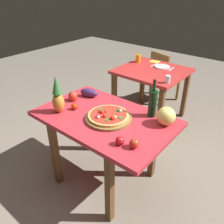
{
  "coord_description": "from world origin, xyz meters",
  "views": [
    {
      "loc": [
        1.21,
        -1.37,
        1.88
      ],
      "look_at": [
        0.05,
        0.04,
        0.82
      ],
      "focal_mm": 37.22,
      "sensor_mm": 36.0,
      "label": 1
    }
  ],
  "objects_px": {
    "bell_pepper": "(73,96)",
    "pineapple_left": "(58,97)",
    "drinking_glass_juice": "(138,58)",
    "fork_utensil": "(154,65)",
    "dining_chair": "(163,74)",
    "dinner_plate": "(162,67)",
    "background_table": "(152,78)",
    "tomato_at_corner": "(74,106)",
    "tomato_beside_pepper": "(134,143)",
    "melon": "(166,116)",
    "knife_utensil": "(171,69)",
    "wine_bottle": "(153,103)",
    "eggplant": "(89,93)",
    "display_table": "(105,126)",
    "pizza": "(108,115)",
    "napkin_folded": "(155,62)",
    "pizza_board": "(108,118)",
    "tomato_by_bottle": "(120,141)",
    "drinking_glass_water": "(168,79)"
  },
  "relations": [
    {
      "from": "background_table",
      "to": "tomato_at_corner",
      "type": "bearing_deg",
      "value": -90.02
    },
    {
      "from": "dining_chair",
      "to": "tomato_at_corner",
      "type": "xyz_separation_m",
      "value": [
        0.16,
        -2.12,
        0.32
      ]
    },
    {
      "from": "background_table",
      "to": "tomato_by_bottle",
      "type": "distance_m",
      "value": 1.76
    },
    {
      "from": "tomato_at_corner",
      "to": "tomato_beside_pepper",
      "type": "bearing_deg",
      "value": -8.53
    },
    {
      "from": "fork_utensil",
      "to": "tomato_at_corner",
      "type": "bearing_deg",
      "value": -84.19
    },
    {
      "from": "drinking_glass_water",
      "to": "knife_utensil",
      "type": "bearing_deg",
      "value": 111.8
    },
    {
      "from": "pizza",
      "to": "fork_utensil",
      "type": "xyz_separation_m",
      "value": [
        -0.45,
        1.57,
        -0.04
      ]
    },
    {
      "from": "tomato_at_corner",
      "to": "dining_chair",
      "type": "bearing_deg",
      "value": 94.24
    },
    {
      "from": "drinking_glass_juice",
      "to": "knife_utensil",
      "type": "relative_size",
      "value": 0.65
    },
    {
      "from": "melon",
      "to": "fork_utensil",
      "type": "bearing_deg",
      "value": 124.1
    },
    {
      "from": "melon",
      "to": "drinking_glass_water",
      "type": "bearing_deg",
      "value": 116.54
    },
    {
      "from": "tomato_beside_pepper",
      "to": "background_table",
      "type": "bearing_deg",
      "value": 116.32
    },
    {
      "from": "pizza",
      "to": "melon",
      "type": "bearing_deg",
      "value": 29.95
    },
    {
      "from": "pizza_board",
      "to": "fork_utensil",
      "type": "height_order",
      "value": "pizza_board"
    },
    {
      "from": "eggplant",
      "to": "drinking_glass_juice",
      "type": "xyz_separation_m",
      "value": [
        -0.25,
        1.32,
        0.01
      ]
    },
    {
      "from": "tomato_beside_pepper",
      "to": "melon",
      "type": "bearing_deg",
      "value": 86.74
    },
    {
      "from": "melon",
      "to": "dining_chair",
      "type": "bearing_deg",
      "value": 118.21
    },
    {
      "from": "pineapple_left",
      "to": "knife_utensil",
      "type": "height_order",
      "value": "pineapple_left"
    },
    {
      "from": "tomato_at_corner",
      "to": "drinking_glass_juice",
      "type": "distance_m",
      "value": 1.65
    },
    {
      "from": "drinking_glass_water",
      "to": "fork_utensil",
      "type": "bearing_deg",
      "value": 134.92
    },
    {
      "from": "display_table",
      "to": "dining_chair",
      "type": "distance_m",
      "value": 2.1
    },
    {
      "from": "background_table",
      "to": "pizza",
      "type": "xyz_separation_m",
      "value": [
        0.37,
        -1.39,
        0.16
      ]
    },
    {
      "from": "pineapple_left",
      "to": "tomato_beside_pepper",
      "type": "relative_size",
      "value": 4.76
    },
    {
      "from": "tomato_at_corner",
      "to": "melon",
      "type": "bearing_deg",
      "value": 21.79
    },
    {
      "from": "pineapple_left",
      "to": "tomato_at_corner",
      "type": "xyz_separation_m",
      "value": [
        0.08,
        0.12,
        -0.13
      ]
    },
    {
      "from": "wine_bottle",
      "to": "eggplant",
      "type": "relative_size",
      "value": 1.78
    },
    {
      "from": "background_table",
      "to": "napkin_folded",
      "type": "relative_size",
      "value": 6.44
    },
    {
      "from": "drinking_glass_water",
      "to": "dinner_plate",
      "type": "bearing_deg",
      "value": 124.94
    },
    {
      "from": "pizza_board",
      "to": "dinner_plate",
      "type": "distance_m",
      "value": 1.59
    },
    {
      "from": "drinking_glass_juice",
      "to": "knife_utensil",
      "type": "xyz_separation_m",
      "value": [
        0.54,
        0.03,
        -0.05
      ]
    },
    {
      "from": "dinner_plate",
      "to": "pizza_board",
      "type": "bearing_deg",
      "value": -78.67
    },
    {
      "from": "dinner_plate",
      "to": "napkin_folded",
      "type": "height_order",
      "value": "dinner_plate"
    },
    {
      "from": "eggplant",
      "to": "tomato_beside_pepper",
      "type": "distance_m",
      "value": 0.96
    },
    {
      "from": "pizza",
      "to": "eggplant",
      "type": "bearing_deg",
      "value": 154.11
    },
    {
      "from": "display_table",
      "to": "eggplant",
      "type": "xyz_separation_m",
      "value": [
        -0.4,
        0.21,
        0.15
      ]
    },
    {
      "from": "tomato_beside_pepper",
      "to": "knife_utensil",
      "type": "relative_size",
      "value": 0.42
    },
    {
      "from": "dining_chair",
      "to": "dinner_plate",
      "type": "height_order",
      "value": "dining_chair"
    },
    {
      "from": "display_table",
      "to": "fork_utensil",
      "type": "xyz_separation_m",
      "value": [
        -0.4,
        1.55,
        0.1
      ]
    },
    {
      "from": "eggplant",
      "to": "pizza",
      "type": "bearing_deg",
      "value": -25.89
    },
    {
      "from": "pizza_board",
      "to": "knife_utensil",
      "type": "height_order",
      "value": "pizza_board"
    },
    {
      "from": "bell_pepper",
      "to": "pineapple_left",
      "type": "bearing_deg",
      "value": -72.78
    },
    {
      "from": "pineapple_left",
      "to": "tomato_at_corner",
      "type": "height_order",
      "value": "pineapple_left"
    },
    {
      "from": "display_table",
      "to": "eggplant",
      "type": "bearing_deg",
      "value": 152.49
    },
    {
      "from": "dining_chair",
      "to": "drinking_glass_juice",
      "type": "bearing_deg",
      "value": 86.24
    },
    {
      "from": "tomato_by_bottle",
      "to": "napkin_folded",
      "type": "height_order",
      "value": "tomato_by_bottle"
    },
    {
      "from": "display_table",
      "to": "bell_pepper",
      "type": "bearing_deg",
      "value": 175.25
    },
    {
      "from": "napkin_folded",
      "to": "knife_utensil",
      "type": "bearing_deg",
      "value": -22.97
    },
    {
      "from": "dining_chair",
      "to": "eggplant",
      "type": "distance_m",
      "value": 1.86
    },
    {
      "from": "drinking_glass_juice",
      "to": "fork_utensil",
      "type": "height_order",
      "value": "drinking_glass_juice"
    },
    {
      "from": "background_table",
      "to": "napkin_folded",
      "type": "height_order",
      "value": "napkin_folded"
    }
  ]
}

